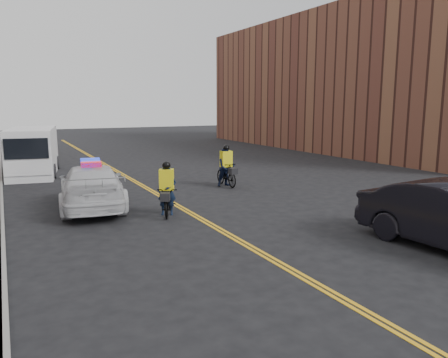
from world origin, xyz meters
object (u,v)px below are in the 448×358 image
police_cruiser (92,186)px  cyclist_far (226,170)px  cargo_van (33,152)px  cyclist_near (167,196)px

police_cruiser → cyclist_far: size_ratio=2.99×
police_cruiser → cargo_van: cargo_van is taller
cyclist_near → cyclist_far: (4.30, 3.84, 0.11)m
cargo_van → cyclist_near: size_ratio=3.12×
cyclist_far → cargo_van: bearing=135.8°
police_cruiser → cargo_van: bearing=-73.2°
cyclist_near → cyclist_far: cyclist_far is taller
police_cruiser → cargo_van: (-1.39, 9.27, 0.42)m
cargo_van → cyclist_near: (3.50, -11.58, -0.58)m
cyclist_near → police_cruiser: bearing=157.2°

